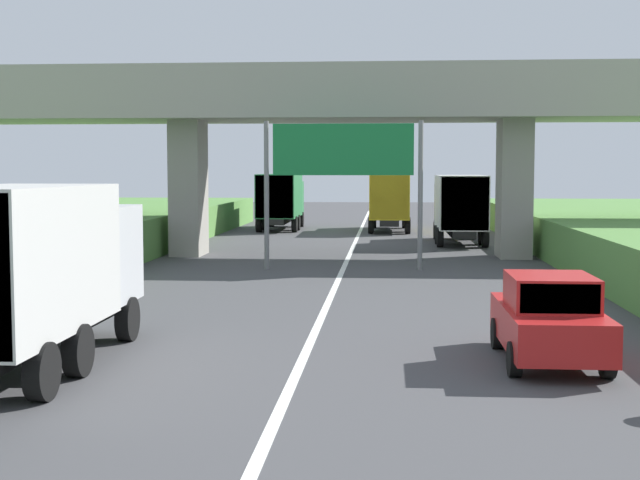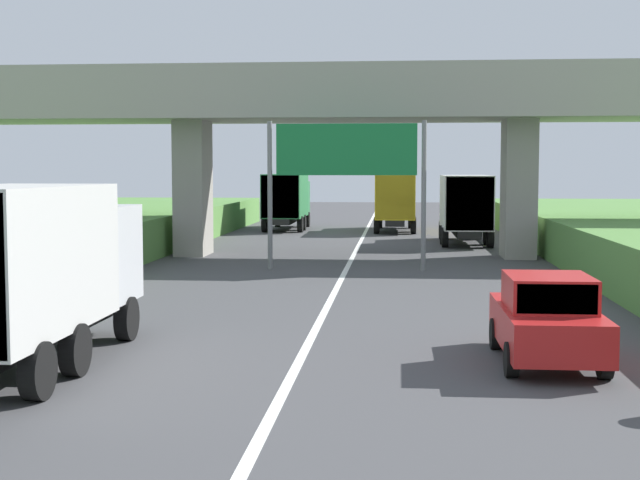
{
  "view_description": "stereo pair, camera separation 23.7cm",
  "coord_description": "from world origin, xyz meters",
  "px_view_note": "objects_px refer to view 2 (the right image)",
  "views": [
    {
      "loc": [
        1.65,
        -1.61,
        3.73
      ],
      "look_at": [
        0.0,
        20.14,
        2.0
      ],
      "focal_mm": 50.09,
      "sensor_mm": 36.0,
      "label": 1
    },
    {
      "loc": [
        1.89,
        -1.59,
        3.73
      ],
      "look_at": [
        0.0,
        20.14,
        2.0
      ],
      "focal_mm": 50.09,
      "sensor_mm": 36.0,
      "label": 2
    }
  ],
  "objects_px": {
    "truck_silver": "(29,266)",
    "speed_limit_sign": "(77,247)",
    "truck_green": "(287,198)",
    "truck_black": "(464,205)",
    "car_red": "(547,319)",
    "overhead_highway_sign": "(346,160)",
    "truck_yellow": "(395,199)"
  },
  "relations": [
    {
      "from": "truck_yellow",
      "to": "truck_silver",
      "type": "distance_m",
      "value": 38.61
    },
    {
      "from": "truck_green",
      "to": "truck_yellow",
      "type": "bearing_deg",
      "value": -6.92
    },
    {
      "from": "speed_limit_sign",
      "to": "truck_green",
      "type": "relative_size",
      "value": 0.31
    },
    {
      "from": "truck_black",
      "to": "truck_yellow",
      "type": "xyz_separation_m",
      "value": [
        -3.48,
        8.87,
        0.0
      ]
    },
    {
      "from": "overhead_highway_sign",
      "to": "truck_silver",
      "type": "height_order",
      "value": "overhead_highway_sign"
    },
    {
      "from": "overhead_highway_sign",
      "to": "truck_silver",
      "type": "xyz_separation_m",
      "value": [
        -4.96,
        -16.95,
        -2.15
      ]
    },
    {
      "from": "truck_green",
      "to": "truck_silver",
      "type": "height_order",
      "value": "same"
    },
    {
      "from": "car_red",
      "to": "truck_black",
      "type": "bearing_deg",
      "value": 89.03
    },
    {
      "from": "overhead_highway_sign",
      "to": "truck_green",
      "type": "height_order",
      "value": "overhead_highway_sign"
    },
    {
      "from": "truck_black",
      "to": "speed_limit_sign",
      "type": "bearing_deg",
      "value": -122.3
    },
    {
      "from": "overhead_highway_sign",
      "to": "car_red",
      "type": "relative_size",
      "value": 1.43
    },
    {
      "from": "truck_black",
      "to": "truck_silver",
      "type": "distance_m",
      "value": 30.89
    },
    {
      "from": "truck_black",
      "to": "truck_silver",
      "type": "height_order",
      "value": "same"
    },
    {
      "from": "speed_limit_sign",
      "to": "car_red",
      "type": "xyz_separation_m",
      "value": [
        12.17,
        -7.91,
        -0.62
      ]
    },
    {
      "from": "truck_black",
      "to": "car_red",
      "type": "height_order",
      "value": "truck_black"
    },
    {
      "from": "overhead_highway_sign",
      "to": "truck_black",
      "type": "height_order",
      "value": "overhead_highway_sign"
    },
    {
      "from": "overhead_highway_sign",
      "to": "truck_black",
      "type": "distance_m",
      "value": 13.46
    },
    {
      "from": "overhead_highway_sign",
      "to": "car_red",
      "type": "distance_m",
      "value": 16.73
    },
    {
      "from": "truck_green",
      "to": "car_red",
      "type": "bearing_deg",
      "value": -75.54
    },
    {
      "from": "speed_limit_sign",
      "to": "truck_green",
      "type": "bearing_deg",
      "value": 85.23
    },
    {
      "from": "overhead_highway_sign",
      "to": "truck_silver",
      "type": "distance_m",
      "value": 17.79
    },
    {
      "from": "truck_yellow",
      "to": "speed_limit_sign",
      "type": "bearing_deg",
      "value": -107.6
    },
    {
      "from": "truck_silver",
      "to": "truck_green",
      "type": "bearing_deg",
      "value": 89.95
    },
    {
      "from": "overhead_highway_sign",
      "to": "truck_yellow",
      "type": "xyz_separation_m",
      "value": [
        1.76,
        21.07,
        -2.15
      ]
    },
    {
      "from": "overhead_highway_sign",
      "to": "speed_limit_sign",
      "type": "relative_size",
      "value": 2.64
    },
    {
      "from": "overhead_highway_sign",
      "to": "speed_limit_sign",
      "type": "height_order",
      "value": "overhead_highway_sign"
    },
    {
      "from": "overhead_highway_sign",
      "to": "truck_yellow",
      "type": "height_order",
      "value": "overhead_highway_sign"
    },
    {
      "from": "truck_green",
      "to": "truck_silver",
      "type": "bearing_deg",
      "value": -90.05
    },
    {
      "from": "truck_silver",
      "to": "speed_limit_sign",
      "type": "bearing_deg",
      "value": 104.94
    },
    {
      "from": "truck_black",
      "to": "truck_yellow",
      "type": "relative_size",
      "value": 1.0
    },
    {
      "from": "truck_green",
      "to": "truck_silver",
      "type": "xyz_separation_m",
      "value": [
        -0.03,
        -38.83,
        0.0
      ]
    },
    {
      "from": "speed_limit_sign",
      "to": "truck_silver",
      "type": "bearing_deg",
      "value": -75.06
    }
  ]
}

